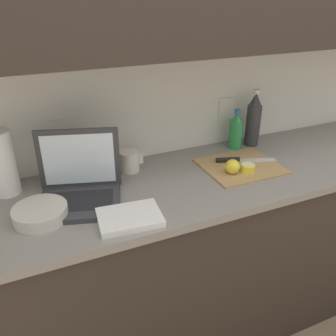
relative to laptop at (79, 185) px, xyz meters
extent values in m
plane|color=#847056|center=(0.64, -0.03, -0.99)|extent=(12.00, 12.00, 0.00)
cube|color=white|center=(0.64, 0.30, 0.31)|extent=(5.20, 0.06, 2.60)
cube|color=white|center=(-0.03, 0.26, 0.12)|extent=(0.09, 0.01, 0.12)
cube|color=white|center=(0.81, 0.26, 0.12)|extent=(0.09, 0.01, 0.12)
cube|color=#332823|center=(0.64, -0.03, -0.54)|extent=(1.99, 0.55, 0.89)
cube|color=gray|center=(0.64, -0.03, -0.08)|extent=(2.05, 0.59, 0.03)
cube|color=#333338|center=(-0.01, -0.05, -0.05)|extent=(0.36, 0.32, 0.02)
cube|color=black|center=(-0.01, -0.05, -0.04)|extent=(0.28, 0.21, 0.00)
cube|color=#333338|center=(0.02, 0.07, 0.08)|extent=(0.30, 0.10, 0.25)
cube|color=silver|center=(0.02, 0.06, 0.08)|extent=(0.26, 0.08, 0.21)
cube|color=tan|center=(0.72, -0.02, -0.06)|extent=(0.34, 0.30, 0.01)
cube|color=silver|center=(0.82, -0.01, -0.05)|extent=(0.18, 0.09, 0.00)
cylinder|color=black|center=(0.69, 0.04, -0.04)|extent=(0.11, 0.05, 0.02)
cylinder|color=yellow|center=(0.72, -0.08, -0.04)|extent=(0.06, 0.06, 0.03)
cylinder|color=#F4EAA3|center=(0.72, -0.08, -0.02)|extent=(0.06, 0.06, 0.00)
sphere|color=yellow|center=(0.64, -0.07, -0.02)|extent=(0.06, 0.06, 0.06)
cylinder|color=#333338|center=(0.92, 0.18, 0.04)|extent=(0.07, 0.07, 0.21)
cone|color=#333338|center=(0.92, 0.18, 0.18)|extent=(0.07, 0.07, 0.06)
cylinder|color=white|center=(0.92, 0.18, 0.22)|extent=(0.03, 0.03, 0.02)
cylinder|color=#2D934C|center=(0.82, 0.18, 0.01)|extent=(0.07, 0.07, 0.14)
cone|color=#2D934C|center=(0.82, 0.18, 0.10)|extent=(0.06, 0.06, 0.04)
cylinder|color=#3366B2|center=(0.82, 0.18, 0.13)|extent=(0.03, 0.03, 0.02)
cylinder|color=silver|center=(0.25, 0.15, -0.02)|extent=(0.09, 0.09, 0.09)
cube|color=silver|center=(0.30, 0.15, -0.01)|extent=(0.02, 0.01, 0.05)
cylinder|color=beige|center=(-0.16, -0.08, -0.04)|extent=(0.19, 0.19, 0.05)
cylinder|color=white|center=(-0.26, 0.16, 0.07)|extent=(0.10, 0.10, 0.26)
cube|color=white|center=(0.13, -0.21, -0.05)|extent=(0.24, 0.18, 0.02)
camera|label=1|loc=(-0.16, -1.21, 0.67)|focal=38.00mm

